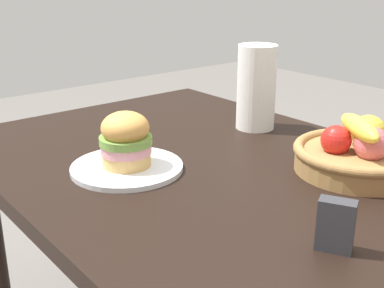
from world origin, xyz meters
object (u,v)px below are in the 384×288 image
Objects in this scene: sandwich at (126,139)px; napkin_holder at (336,225)px; plate at (127,167)px; fruit_basket at (358,153)px; paper_towel_roll at (256,87)px.

napkin_holder is (0.51, 0.08, -0.03)m from sandwich.
fruit_basket is (0.34, 0.40, 0.04)m from plate.
plate is at bearing -130.05° from fruit_basket.
fruit_basket is 1.21× the size of paper_towel_roll.
paper_towel_roll reaches higher than plate.
plate is at bearing 160.87° from napkin_holder.
plate is at bearing 0.00° from sandwich.
sandwich is 1.41× the size of napkin_holder.
sandwich reaches higher than fruit_basket.
paper_towel_roll is at bearing 94.92° from sandwich.
sandwich is at bearing 160.87° from napkin_holder.
paper_towel_roll is at bearing 171.21° from fruit_basket.
fruit_basket is 0.37m from napkin_holder.
sandwich is 0.52m from napkin_holder.
paper_towel_roll is 0.68m from napkin_holder.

